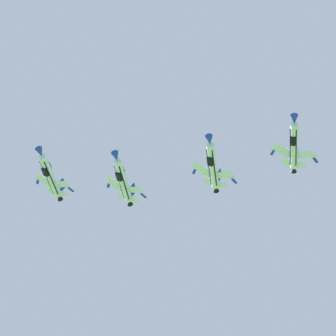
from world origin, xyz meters
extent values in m
cylinder|color=white|center=(41.53, 62.64, 86.78)|extent=(5.97, 11.79, 1.70)
cube|color=black|center=(41.33, 62.71, 86.36)|extent=(5.06, 9.92, 0.99)
cone|color=#1938A8|center=(38.91, 55.98, 86.78)|extent=(2.33, 2.81, 1.56)
cone|color=black|center=(43.99, 68.92, 86.78)|extent=(1.85, 1.99, 1.36)
ellipsoid|color=#192333|center=(40.82, 60.08, 87.35)|extent=(2.54, 3.52, 1.47)
cube|color=black|center=(40.41, 60.76, 86.06)|extent=(2.07, 2.54, 1.24)
cube|color=white|center=(44.30, 63.39, 85.56)|extent=(3.95, 4.17, 2.03)
cube|color=#1938A8|center=(46.46, 63.74, 84.63)|extent=(1.61, 1.50, 0.46)
cube|color=white|center=(39.94, 65.10, 87.85)|extent=(4.05, 2.33, 2.03)
cube|color=#1938A8|center=(38.59, 66.83, 88.78)|extent=(0.79, 1.66, 0.46)
cube|color=white|center=(44.66, 66.88, 86.11)|extent=(2.65, 2.64, 1.11)
cube|color=white|center=(42.12, 67.88, 87.45)|extent=(2.06, 1.72, 1.11)
cube|color=#1938A8|center=(44.02, 66.81, 88.41)|extent=(2.18, 2.90, 2.42)
cylinder|color=white|center=(24.89, 68.56, 82.79)|extent=(5.97, 11.79, 1.70)
cube|color=black|center=(24.68, 68.64, 82.38)|extent=(5.05, 9.92, 1.04)
cone|color=#1938A8|center=(22.27, 61.90, 82.79)|extent=(2.33, 2.81, 1.56)
cone|color=black|center=(27.36, 74.84, 82.79)|extent=(1.85, 1.99, 1.36)
ellipsoid|color=#192333|center=(24.20, 65.99, 83.35)|extent=(2.56, 3.52, 1.49)
cube|color=black|center=(23.74, 66.69, 82.08)|extent=(2.08, 2.55, 1.26)
cube|color=white|center=(27.62, 69.33, 81.48)|extent=(3.91, 4.12, 2.17)
cube|color=#1938A8|center=(29.75, 69.69, 80.48)|extent=(1.61, 1.50, 0.48)
cube|color=white|center=(23.34, 71.01, 83.95)|extent=(3.99, 2.32, 2.17)
cube|color=#1938A8|center=(22.03, 72.73, 84.95)|extent=(0.79, 1.65, 0.48)
cube|color=white|center=(28.00, 72.81, 82.07)|extent=(2.63, 2.62, 1.18)
cube|color=white|center=(25.50, 73.80, 83.51)|extent=(2.03, 1.72, 1.18)
cube|color=#1938A8|center=(27.44, 72.71, 84.38)|extent=(2.26, 2.93, 2.38)
cylinder|color=white|center=(7.12, 77.52, 83.35)|extent=(5.97, 11.79, 1.70)
cube|color=black|center=(6.90, 77.61, 82.94)|extent=(5.04, 9.91, 1.06)
cone|color=#1938A8|center=(4.51, 70.87, 83.35)|extent=(2.33, 2.81, 1.56)
cone|color=black|center=(9.59, 83.81, 83.35)|extent=(1.85, 1.99, 1.36)
ellipsoid|color=#192333|center=(6.45, 74.95, 83.90)|extent=(2.57, 3.53, 1.50)
cube|color=black|center=(5.96, 75.66, 82.65)|extent=(2.08, 2.55, 1.27)
cube|color=white|center=(9.82, 78.31, 81.99)|extent=(3.88, 4.08, 2.25)
cube|color=#1938A8|center=(11.93, 78.68, 80.95)|extent=(1.61, 1.50, 0.49)
cube|color=white|center=(5.60, 79.97, 84.57)|extent=(3.94, 2.32, 2.25)
cube|color=#1938A8|center=(4.31, 81.67, 85.60)|extent=(0.78, 1.65, 0.49)
cube|color=white|center=(10.22, 81.79, 82.60)|extent=(2.61, 2.60, 1.23)
cube|color=white|center=(7.75, 82.76, 84.10)|extent=(2.01, 1.72, 1.23)
cube|color=#1938A8|center=(9.71, 81.66, 84.92)|extent=(2.31, 2.95, 2.36)
cylinder|color=white|center=(-8.79, 82.32, 86.14)|extent=(5.97, 11.79, 1.70)
cube|color=black|center=(-8.98, 82.39, 85.72)|extent=(5.06, 9.92, 0.98)
cone|color=#1938A8|center=(-11.40, 75.66, 86.14)|extent=(2.33, 2.81, 1.56)
cone|color=black|center=(-6.32, 88.60, 86.14)|extent=(1.85, 1.99, 1.36)
ellipsoid|color=#192333|center=(-9.50, 79.76, 86.71)|extent=(2.54, 3.51, 1.47)
cube|color=black|center=(-9.91, 80.44, 85.41)|extent=(2.07, 2.54, 1.23)
cube|color=white|center=(-6.01, 83.07, 84.94)|extent=(3.96, 4.18, 1.99)
cube|color=#1938A8|center=(-3.84, 83.42, 84.03)|extent=(1.61, 1.50, 0.46)
cube|color=white|center=(-10.39, 84.79, 87.19)|extent=(4.07, 2.33, 1.99)
cube|color=#1938A8|center=(-11.74, 86.52, 88.10)|extent=(0.79, 1.66, 0.46)
cube|color=white|center=(-5.65, 86.56, 85.48)|extent=(2.66, 2.65, 1.09)
cube|color=white|center=(-8.21, 87.57, 86.80)|extent=(2.07, 1.72, 1.09)
cube|color=#1938A8|center=(-6.31, 86.50, 87.77)|extent=(2.16, 2.90, 2.43)
camera|label=1|loc=(-0.37, -1.33, 1.93)|focal=55.39mm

